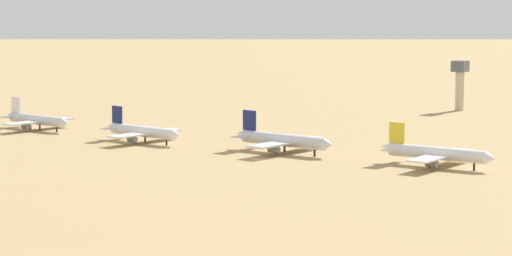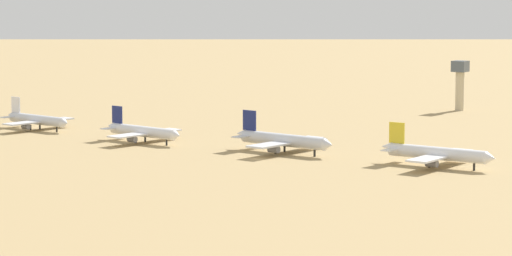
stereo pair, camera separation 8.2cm
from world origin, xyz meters
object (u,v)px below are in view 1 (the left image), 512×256
at_px(parked_jet_navy_2, 283,140).
at_px(control_tower, 460,81).
at_px(parked_jet_navy_1, 142,131).
at_px(parked_jet_white_0, 37,120).
at_px(parked_jet_yellow_3, 436,153).

xyz_separation_m(parked_jet_navy_2, control_tower, (-5.78, 130.09, 7.45)).
relative_size(parked_jet_navy_1, parked_jet_navy_2, 0.91).
xyz_separation_m(parked_jet_white_0, parked_jet_yellow_3, (139.90, 0.33, 0.25)).
bearing_deg(parked_jet_yellow_3, parked_jet_navy_2, -177.44).
bearing_deg(control_tower, parked_jet_white_0, -124.21).
distance_m(parked_jet_yellow_3, control_tower, 139.47).
xyz_separation_m(parked_jet_navy_1, parked_jet_yellow_3, (92.14, 5.43, 0.19)).
distance_m(parked_jet_navy_1, control_tower, 140.81).
bearing_deg(parked_jet_navy_1, control_tower, 80.16).
height_order(parked_jet_white_0, parked_jet_navy_2, parked_jet_navy_2).
bearing_deg(parked_jet_navy_1, parked_jet_white_0, -179.28).
bearing_deg(parked_jet_navy_1, parked_jet_navy_2, 12.53).
xyz_separation_m(parked_jet_yellow_3, control_tower, (-51.82, 129.26, 7.58)).
bearing_deg(parked_jet_navy_1, parked_jet_yellow_3, 10.20).
relative_size(parked_jet_white_0, control_tower, 1.64).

